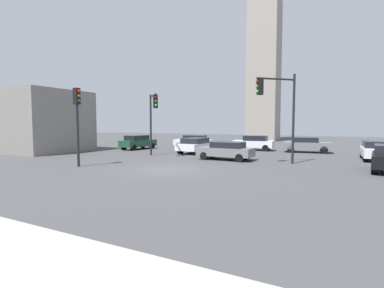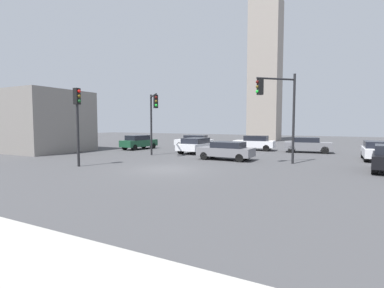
# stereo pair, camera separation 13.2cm
# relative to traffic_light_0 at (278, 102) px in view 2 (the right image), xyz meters

# --- Properties ---
(ground_plane) EXTENTS (107.05, 107.05, 0.00)m
(ground_plane) POSITION_rel_traffic_light_0_xyz_m (-5.30, -5.12, -4.10)
(ground_plane) COLOR #424244
(traffic_light_0) EXTENTS (2.16, 2.00, 5.94)m
(traffic_light_0) POSITION_rel_traffic_light_0_xyz_m (0.00, 0.00, 0.00)
(traffic_light_0) COLOR black
(traffic_light_0) RESTS_ON ground_plane
(traffic_light_1) EXTENTS (1.98, 2.04, 5.11)m
(traffic_light_1) POSITION_rel_traffic_light_0_xyz_m (-9.76, -0.09, -0.47)
(traffic_light_1) COLOR black
(traffic_light_1) RESTS_ON ground_plane
(traffic_light_2) EXTENTS (0.46, 0.33, 4.85)m
(traffic_light_2) POSITION_rel_traffic_light_0_xyz_m (-10.81, -6.68, -0.70)
(traffic_light_2) COLOR black
(traffic_light_2) RESTS_ON ground_plane
(car_0) EXTENTS (4.05, 2.06, 1.48)m
(car_0) POSITION_rel_traffic_light_0_xyz_m (-4.01, 9.24, -3.33)
(car_0) COLOR silver
(car_0) RESTS_ON ground_plane
(car_1) EXTENTS (1.85, 3.97, 1.39)m
(car_1) POSITION_rel_traffic_light_0_xyz_m (6.04, 5.39, -3.37)
(car_1) COLOR silver
(car_1) RESTS_ON ground_plane
(car_2) EXTENTS (2.13, 4.18, 1.46)m
(car_2) POSITION_rel_traffic_light_0_xyz_m (-15.10, 4.79, -3.33)
(car_2) COLOR #19472D
(car_2) RESTS_ON ground_plane
(car_3) EXTENTS (4.25, 2.22, 1.40)m
(car_3) POSITION_rel_traffic_light_0_xyz_m (0.94, 9.21, -3.35)
(car_3) COLOR slate
(car_3) RESTS_ON ground_plane
(car_4) EXTENTS (4.07, 1.89, 1.34)m
(car_4) POSITION_rel_traffic_light_0_xyz_m (-3.81, 0.68, -3.39)
(car_4) COLOR slate
(car_4) RESTS_ON ground_plane
(car_5) EXTENTS (2.11, 4.36, 1.37)m
(car_5) POSITION_rel_traffic_light_0_xyz_m (-7.99, 4.12, -3.37)
(car_5) COLOR silver
(car_5) RESTS_ON ground_plane
(car_7) EXTENTS (4.24, 2.27, 1.39)m
(car_7) POSITION_rel_traffic_light_0_xyz_m (-10.75, 9.11, -3.36)
(car_7) COLOR silver
(car_7) RESTS_ON ground_plane
(building_flank) EXTENTS (12.88, 6.81, 5.74)m
(building_flank) POSITION_rel_traffic_light_0_xyz_m (-24.62, -1.29, -1.22)
(building_flank) COLOR gray
(building_flank) RESTS_ON ground_plane
(skyline_tower) EXTENTS (4.57, 4.57, 22.01)m
(skyline_tower) POSITION_rel_traffic_light_0_xyz_m (-7.29, 26.99, 6.91)
(skyline_tower) COLOR gray
(skyline_tower) RESTS_ON ground_plane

